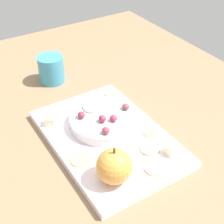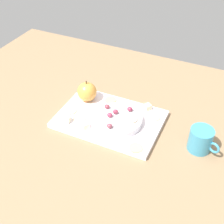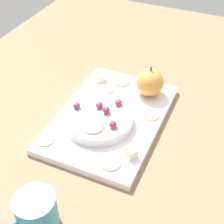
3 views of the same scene
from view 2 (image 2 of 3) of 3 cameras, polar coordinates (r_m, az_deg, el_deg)
table at (r=112.24cm, az=-1.68°, el=-1.94°), size 145.11×108.40×3.02cm
platter at (r=109.70cm, az=-0.45°, el=-1.39°), size 37.39×25.35×1.86cm
serving_dish at (r=106.09cm, az=1.15°, el=-1.52°), size 17.09×17.09×2.53cm
apple_whole at (r=115.63cm, az=-4.80°, el=3.87°), size 7.51×7.51×7.51cm
apple_stem at (r=113.15cm, az=-4.92°, el=5.66°), size 0.50×0.50×1.20cm
cheese_cube_0 at (r=112.56cm, az=6.76°, el=0.92°), size 3.26×3.26×2.34cm
cheese_cube_1 at (r=107.71cm, az=-8.63°, el=-1.38°), size 2.69×2.69×2.34cm
cheese_cube_2 at (r=104.36cm, az=-5.14°, el=-2.62°), size 3.21×3.21×2.34cm
cracker_0 at (r=112.79cm, az=-7.83°, el=0.26°), size 4.55×4.55×0.40cm
cracker_1 at (r=116.95cm, az=-0.27°, el=2.33°), size 4.55×4.55×0.40cm
cracker_2 at (r=98.07cm, az=4.59°, el=-6.81°), size 4.55×4.55×0.40cm
cracker_3 at (r=109.91cm, az=7.99°, el=-0.99°), size 4.55×4.55×0.40cm
cracker_4 at (r=108.76cm, az=-6.17°, el=-1.31°), size 4.55×4.55×0.40cm
grape_0 at (r=106.29cm, az=0.71°, el=0.10°), size 1.96×1.76×1.78cm
grape_1 at (r=107.55cm, az=3.41°, el=0.55°), size 1.96×1.76×1.72cm
grape_2 at (r=104.89cm, az=-0.44°, el=-0.59°), size 1.96×1.76×1.61cm
grape_3 at (r=100.67cm, az=-0.46°, el=-2.66°), size 1.96×1.76×1.59cm
grape_4 at (r=108.61cm, az=-0.95°, el=1.04°), size 1.96×1.76×1.59cm
apple_slice_0 at (r=104.32cm, az=3.54°, el=-1.31°), size 4.77×4.77×0.60cm
cup at (r=101.58cm, az=16.56°, el=-5.09°), size 10.49×7.67×8.25cm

